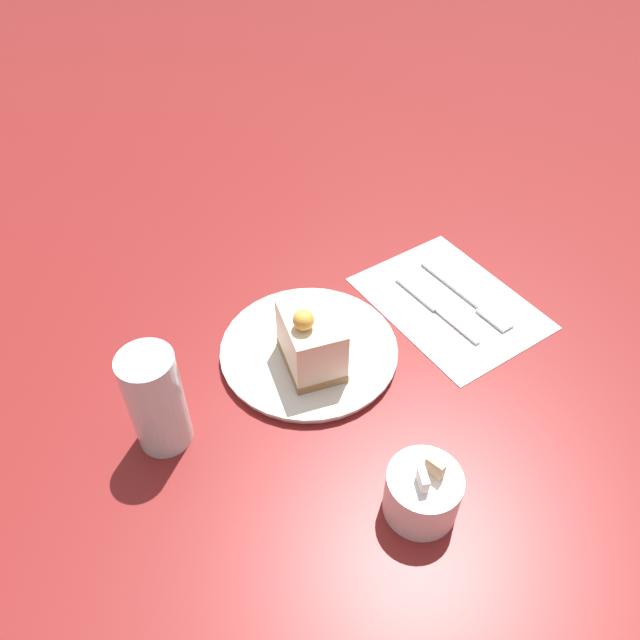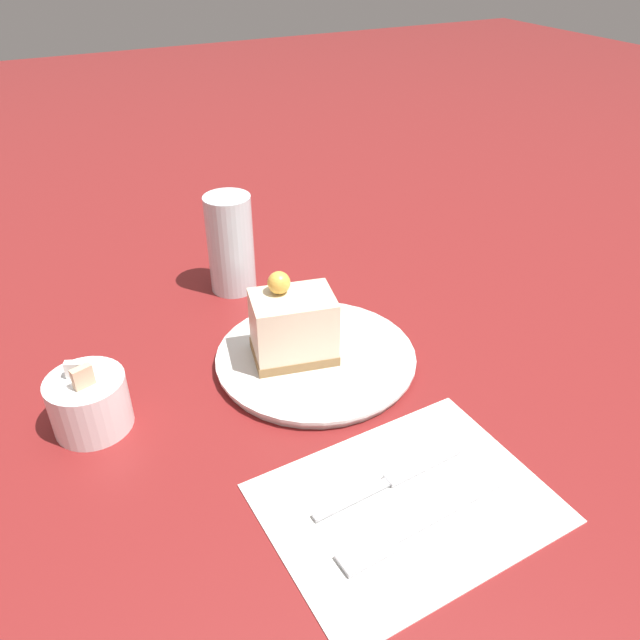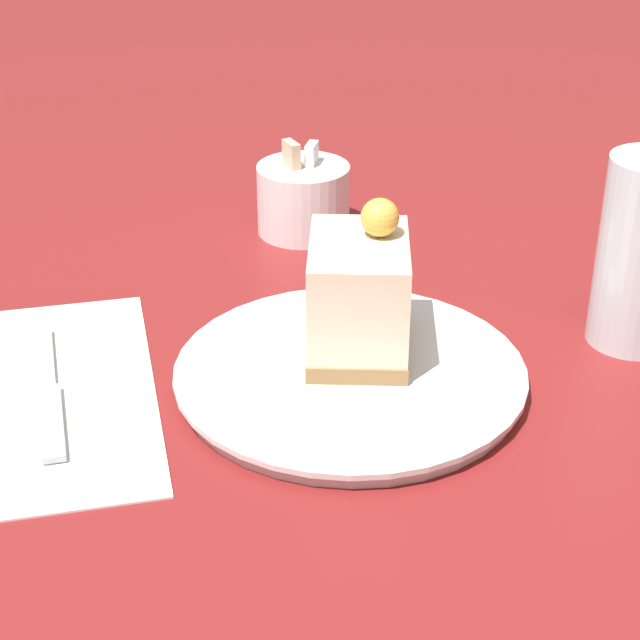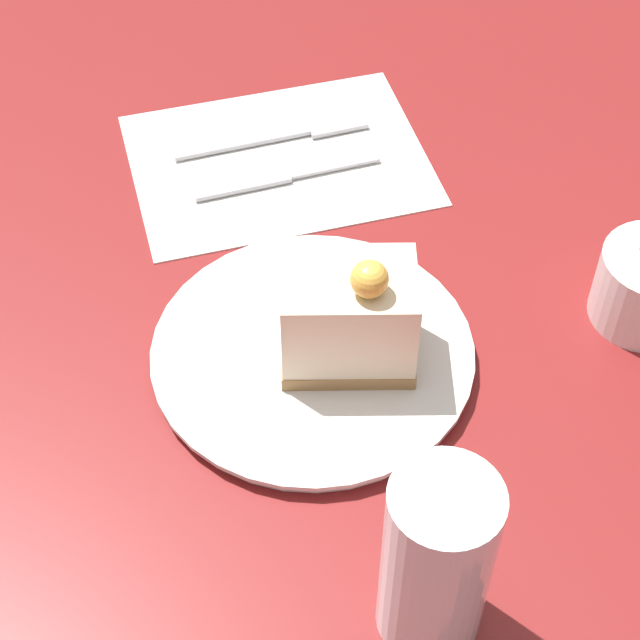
{
  "view_description": "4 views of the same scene",
  "coord_description": "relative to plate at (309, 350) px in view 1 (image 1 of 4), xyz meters",
  "views": [
    {
      "loc": [
        0.24,
        0.49,
        0.61
      ],
      "look_at": [
        -0.04,
        0.02,
        0.06
      ],
      "focal_mm": 35.0,
      "sensor_mm": 36.0,
      "label": 1
    },
    {
      "loc": [
        -0.54,
        0.27,
        0.44
      ],
      "look_at": [
        -0.02,
        0.01,
        0.05
      ],
      "focal_mm": 35.0,
      "sensor_mm": 36.0,
      "label": 2
    },
    {
      "loc": [
        -0.15,
        -0.56,
        0.38
      ],
      "look_at": [
        -0.04,
        0.03,
        0.04
      ],
      "focal_mm": 60.0,
      "sensor_mm": 36.0,
      "label": 3
    },
    {
      "loc": [
        0.45,
        -0.08,
        0.6
      ],
      "look_at": [
        -0.02,
        0.02,
        0.05
      ],
      "focal_mm": 60.0,
      "sensor_mm": 36.0,
      "label": 4
    }
  ],
  "objects": [
    {
      "name": "sugar_bowl",
      "position": [
        0.01,
        0.25,
        0.02
      ],
      "size": [
        0.08,
        0.08,
        0.08
      ],
      "color": "white",
      "rests_on": "ground_plane"
    },
    {
      "name": "plate",
      "position": [
        0.0,
        0.0,
        0.0
      ],
      "size": [
        0.23,
        0.23,
        0.01
      ],
      "color": "silver",
      "rests_on": "ground_plane"
    },
    {
      "name": "knife",
      "position": [
        -0.19,
        0.0,
        -0.0
      ],
      "size": [
        0.02,
        0.16,
        0.0
      ],
      "rotation": [
        0.0,
        0.0,
        0.08
      ],
      "color": "#B2B2B7",
      "rests_on": "napkin"
    },
    {
      "name": "drinking_glass",
      "position": [
        0.21,
        0.02,
        0.06
      ],
      "size": [
        0.06,
        0.06,
        0.14
      ],
      "color": "silver",
      "rests_on": "ground_plane"
    },
    {
      "name": "fork",
      "position": [
        -0.25,
        0.03,
        -0.0
      ],
      "size": [
        0.03,
        0.17,
        0.0
      ],
      "rotation": [
        0.0,
        0.0,
        0.08
      ],
      "color": "#B2B2B7",
      "rests_on": "napkin"
    },
    {
      "name": "cake_slice",
      "position": [
        0.01,
        0.02,
        0.05
      ],
      "size": [
        0.08,
        0.1,
        0.1
      ],
      "rotation": [
        0.0,
        0.0,
        -0.21
      ],
      "color": "#9E7547",
      "rests_on": "plate"
    },
    {
      "name": "napkin",
      "position": [
        -0.22,
        0.02,
        -0.01
      ],
      "size": [
        0.2,
        0.26,
        0.0
      ],
      "rotation": [
        0.0,
        0.0,
        0.05
      ],
      "color": "white",
      "rests_on": "ground_plane"
    },
    {
      "name": "ground_plane",
      "position": [
        0.02,
        -0.02,
        -0.01
      ],
      "size": [
        4.0,
        4.0,
        0.0
      ],
      "primitive_type": "plane",
      "color": "maroon"
    }
  ]
}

